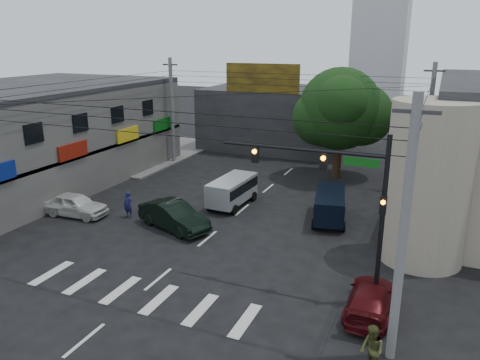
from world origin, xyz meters
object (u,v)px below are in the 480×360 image
Objects in this scene: utility_pole_far_left at (172,111)px; traffic_officer at (128,205)px; street_tree at (340,109)px; silver_minivan at (232,192)px; traffic_gantry at (342,188)px; white_compact at (75,205)px; maroon_sedan at (370,299)px; pedestrian_olive at (372,350)px; utility_pole_near_right at (403,235)px; navy_van at (330,207)px; utility_pole_far_right at (428,129)px; dark_sedan at (174,216)px.

utility_pole_far_left is 5.49× the size of traffic_officer.
street_tree reaches higher than silver_minivan.
white_compact is at bearing 170.16° from traffic_gantry.
maroon_sedan is at bearing -105.12° from white_compact.
traffic_gantry is at bearing -13.24° from traffic_officer.
maroon_sedan is 2.42× the size of pedestrian_olive.
maroon_sedan is 3.77m from pedestrian_olive.
pedestrian_olive is at bearing -114.25° from utility_pole_near_right.
traffic_officer is at bearing -18.57° from maroon_sedan.
utility_pole_far_left is (-21.00, 20.50, 0.00)m from utility_pole_near_right.
street_tree is 10.80m from navy_van.
silver_minivan reaches higher than white_compact.
pedestrian_olive is (2.15, -4.67, -3.94)m from traffic_gantry.
utility_pole_far_left is at bearing 51.22° from silver_minivan.
maroon_sedan is (5.41, -18.96, -4.85)m from street_tree.
utility_pole_far_right is at bearing -57.89° from white_compact.
silver_minivan reaches higher than dark_sedan.
traffic_officer is (-16.50, -13.00, -3.76)m from utility_pole_far_right.
utility_pole_far_right is (21.00, 0.00, 0.00)m from utility_pole_far_left.
navy_van reaches higher than pedestrian_olive.
utility_pole_near_right is 29.35m from utility_pole_far_left.
dark_sedan is 3.56m from traffic_officer.
utility_pole_near_right is 1.00× the size of utility_pole_far_right.
pedestrian_olive is at bearing -137.72° from silver_minivan.
utility_pole_near_right is at bearing 112.47° from maroon_sedan.
utility_pole_far_right is 10.59m from navy_van.
pedestrian_olive is at bearing -65.28° from traffic_gantry.
utility_pole_far_left is 1.00× the size of utility_pole_far_right.
street_tree is 0.95× the size of utility_pole_far_right.
dark_sedan is (8.03, -13.44, -3.80)m from utility_pole_far_left.
utility_pole_far_right reaches higher than maroon_sedan.
white_compact is (-13.27, -15.04, -4.75)m from street_tree.
pedestrian_olive is at bearing 97.89° from maroon_sedan.
utility_pole_far_left reaches higher than dark_sedan.
silver_minivan reaches higher than maroon_sedan.
white_compact is at bearing 115.21° from dark_sedan.
street_tree is 2.01× the size of white_compact.
traffic_officer is at bearing -125.54° from street_tree.
white_compact is at bearing -159.44° from traffic_officer.
dark_sedan reaches higher than maroon_sedan.
dark_sedan is (-12.97, -13.44, -3.80)m from utility_pole_far_right.
dark_sedan is 1.16× the size of silver_minivan.
dark_sedan is 3.05× the size of traffic_officer.
navy_van reaches higher than dark_sedan.
utility_pole_far_left reaches higher than silver_minivan.
traffic_gantry is at bearing 165.78° from pedestrian_olive.
dark_sedan is 2.88× the size of pedestrian_olive.
street_tree is 18.42m from traffic_gantry.
utility_pole_near_right is 21.16m from white_compact.
traffic_gantry reaches higher than white_compact.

